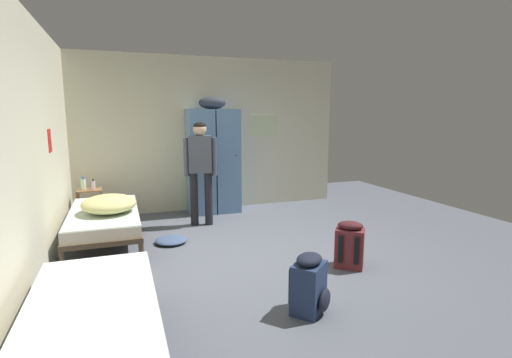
% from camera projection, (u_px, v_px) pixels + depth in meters
% --- Properties ---
extents(ground_plane, '(8.77, 8.77, 0.00)m').
position_uv_depth(ground_plane, '(263.00, 257.00, 4.82)').
color(ground_plane, '#565B66').
extents(room_backdrop, '(4.95, 5.54, 2.79)m').
position_uv_depth(room_backdrop, '(145.00, 141.00, 5.39)').
color(room_backdrop, beige).
rests_on(room_backdrop, ground_plane).
extents(locker_bank, '(0.90, 0.55, 2.07)m').
position_uv_depth(locker_bank, '(213.00, 159.00, 6.93)').
color(locker_bank, '#5B84B2').
rests_on(locker_bank, ground_plane).
extents(shelf_unit, '(0.38, 0.30, 0.57)m').
position_uv_depth(shelf_unit, '(90.00, 203.00, 6.24)').
color(shelf_unit, brown).
rests_on(shelf_unit, ground_plane).
extents(bed_left_front, '(0.90, 1.90, 0.49)m').
position_uv_depth(bed_left_front, '(92.00, 317.00, 2.66)').
color(bed_left_front, '#473828').
rests_on(bed_left_front, ground_plane).
extents(bed_left_rear, '(0.90, 1.90, 0.49)m').
position_uv_depth(bed_left_rear, '(104.00, 218.00, 5.21)').
color(bed_left_rear, '#473828').
rests_on(bed_left_rear, ground_plane).
extents(bedding_heap, '(0.69, 0.74, 0.23)m').
position_uv_depth(bedding_heap, '(109.00, 204.00, 5.06)').
color(bedding_heap, '#D1C67F').
rests_on(bedding_heap, bed_left_rear).
extents(person_traveler, '(0.51, 0.29, 1.64)m').
position_uv_depth(person_traveler, '(201.00, 164.00, 6.08)').
color(person_traveler, black).
rests_on(person_traveler, ground_plane).
extents(water_bottle, '(0.08, 0.08, 0.21)m').
position_uv_depth(water_bottle, '(83.00, 184.00, 6.18)').
color(water_bottle, silver).
rests_on(water_bottle, shelf_unit).
extents(lotion_bottle, '(0.06, 0.06, 0.17)m').
position_uv_depth(lotion_bottle, '(93.00, 185.00, 6.17)').
color(lotion_bottle, beige).
rests_on(lotion_bottle, shelf_unit).
extents(backpack_navy, '(0.42, 0.42, 0.55)m').
position_uv_depth(backpack_navy, '(310.00, 285.00, 3.44)').
color(backpack_navy, navy).
rests_on(backpack_navy, ground_plane).
extents(backpack_maroon, '(0.41, 0.42, 0.55)m').
position_uv_depth(backpack_maroon, '(350.00, 245.00, 4.49)').
color(backpack_maroon, maroon).
rests_on(backpack_maroon, ground_plane).
extents(clothes_pile_denim, '(0.44, 0.44, 0.08)m').
position_uv_depth(clothes_pile_denim, '(171.00, 240.00, 5.35)').
color(clothes_pile_denim, '#42567A').
rests_on(clothes_pile_denim, ground_plane).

